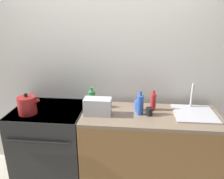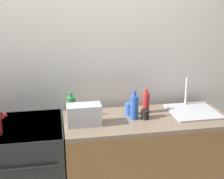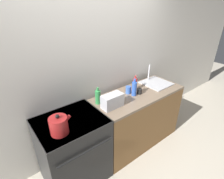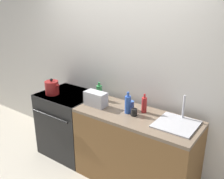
% 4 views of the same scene
% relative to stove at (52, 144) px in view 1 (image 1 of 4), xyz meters
% --- Properties ---
extents(wall_back, '(8.00, 0.05, 2.60)m').
position_rel_stove_xyz_m(wall_back, '(0.61, 0.38, 0.83)').
color(wall_back, silver).
rests_on(wall_back, ground_plane).
extents(stove, '(0.78, 0.69, 0.93)m').
position_rel_stove_xyz_m(stove, '(0.00, 0.00, 0.00)').
color(stove, black).
rests_on(stove, ground_plane).
extents(counter_block, '(1.45, 0.61, 0.93)m').
position_rel_stove_xyz_m(counter_block, '(1.12, -0.03, -0.01)').
color(counter_block, brown).
rests_on(counter_block, ground_plane).
extents(kettle, '(0.24, 0.19, 0.23)m').
position_rel_stove_xyz_m(kettle, '(-0.17, -0.13, 0.55)').
color(kettle, maroon).
rests_on(kettle, stove).
extents(toaster, '(0.28, 0.15, 0.18)m').
position_rel_stove_xyz_m(toaster, '(0.57, -0.08, 0.54)').
color(toaster, '#BCBCC1').
rests_on(toaster, counter_block).
extents(sink_tray, '(0.42, 0.43, 0.28)m').
position_rel_stove_xyz_m(sink_tray, '(1.58, 0.03, 0.47)').
color(sink_tray, '#B7B7BC').
rests_on(sink_tray, counter_block).
extents(bottle_blue, '(0.07, 0.07, 0.26)m').
position_rel_stove_xyz_m(bottle_blue, '(1.01, -0.03, 0.56)').
color(bottle_blue, '#2D56B7').
rests_on(bottle_blue, counter_block).
extents(bottle_red, '(0.06, 0.06, 0.23)m').
position_rel_stove_xyz_m(bottle_red, '(1.15, 0.09, 0.55)').
color(bottle_red, '#B72828').
rests_on(bottle_red, counter_block).
extents(bottle_green, '(0.07, 0.07, 0.23)m').
position_rel_stove_xyz_m(bottle_green, '(0.47, 0.11, 0.55)').
color(bottle_green, '#338C47').
rests_on(bottle_green, counter_block).
extents(cup_blue, '(0.08, 0.08, 0.11)m').
position_rel_stove_xyz_m(cup_blue, '(0.99, 0.07, 0.51)').
color(cup_blue, '#3860B2').
rests_on(cup_blue, counter_block).
extents(cup_black, '(0.07, 0.07, 0.08)m').
position_rel_stove_xyz_m(cup_black, '(1.10, -0.05, 0.49)').
color(cup_black, black).
rests_on(cup_black, counter_block).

